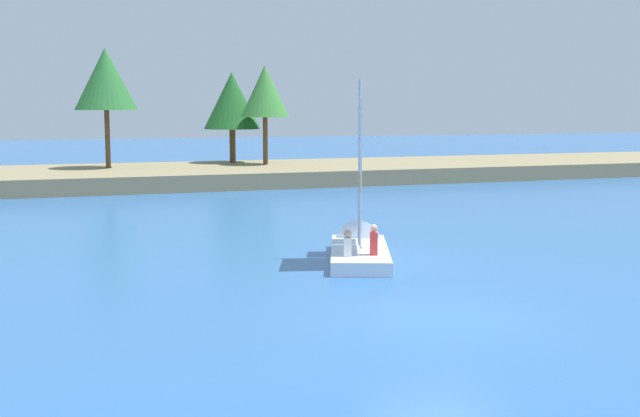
# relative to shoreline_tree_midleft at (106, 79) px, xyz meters

# --- Properties ---
(ground_plane) EXTENTS (200.00, 200.00, 0.00)m
(ground_plane) POSITION_rel_shoreline_tree_midleft_xyz_m (3.71, -32.09, -5.77)
(ground_plane) COLOR #2D609E
(shore_bank) EXTENTS (80.00, 10.64, 0.87)m
(shore_bank) POSITION_rel_shoreline_tree_midleft_xyz_m (3.71, -1.38, -5.34)
(shore_bank) COLOR #897A56
(shore_bank) RESTS_ON ground
(shoreline_tree_midleft) EXTENTS (3.47, 3.47, 6.64)m
(shoreline_tree_midleft) POSITION_rel_shoreline_tree_midleft_xyz_m (0.00, 0.00, 0.00)
(shoreline_tree_midleft) COLOR brown
(shoreline_tree_midleft) RESTS_ON shore_bank
(shoreline_tree_centre) EXTENTS (3.47, 3.47, 5.51)m
(shoreline_tree_centre) POSITION_rel_shoreline_tree_midleft_xyz_m (7.64, 2.14, -1.14)
(shoreline_tree_centre) COLOR brown
(shoreline_tree_centre) RESTS_ON shore_bank
(shoreline_tree_midright) EXTENTS (2.86, 2.86, 5.84)m
(shoreline_tree_midright) POSITION_rel_shoreline_tree_midleft_xyz_m (9.06, -0.26, -0.61)
(shoreline_tree_midright) COLOR brown
(shoreline_tree_midright) RESTS_ON shore_bank
(sailboat) EXTENTS (3.18, 5.23, 5.46)m
(sailboat) POSITION_rel_shoreline_tree_midleft_xyz_m (4.77, -25.26, -5.44)
(sailboat) COLOR silver
(sailboat) RESTS_ON ground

